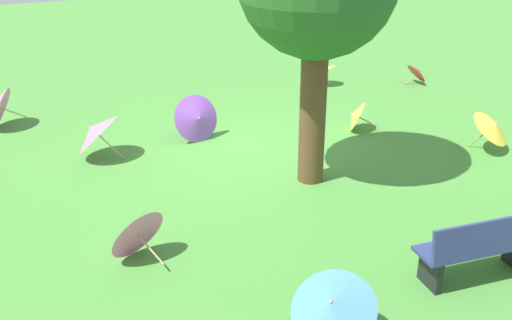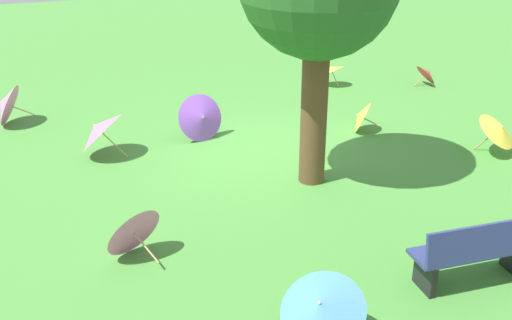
# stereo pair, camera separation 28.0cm
# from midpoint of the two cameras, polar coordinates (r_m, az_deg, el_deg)

# --- Properties ---
(ground) EXTENTS (40.00, 40.00, 0.00)m
(ground) POSITION_cam_midpoint_polar(r_m,az_deg,el_deg) (11.05, 1.27, 0.54)
(ground) COLOR #478C38
(park_bench) EXTENTS (1.63, 0.61, 0.90)m
(park_bench) POSITION_cam_midpoint_polar(r_m,az_deg,el_deg) (7.78, 21.46, -8.18)
(park_bench) COLOR navy
(park_bench) RESTS_ON ground
(parasol_yellow_0) EXTENTS (0.70, 0.75, 0.65)m
(parasol_yellow_0) POSITION_cam_midpoint_polar(r_m,az_deg,el_deg) (12.25, 10.60, 4.15)
(parasol_yellow_0) COLOR tan
(parasol_yellow_0) RESTS_ON ground
(parasol_yellow_1) EXTENTS (1.06, 1.04, 0.81)m
(parasol_yellow_1) POSITION_cam_midpoint_polar(r_m,az_deg,el_deg) (11.79, 22.95, 2.73)
(parasol_yellow_1) COLOR tan
(parasol_yellow_1) RESTS_ON ground
(parasol_pink_0) EXTENTS (0.94, 0.92, 0.80)m
(parasol_pink_0) POSITION_cam_midpoint_polar(r_m,az_deg,el_deg) (7.98, -10.98, -6.51)
(parasol_pink_0) COLOR tan
(parasol_pink_0) RESTS_ON ground
(parasol_yellow_2) EXTENTS (0.88, 0.88, 0.65)m
(parasol_yellow_2) POSITION_cam_midpoint_polar(r_m,az_deg,el_deg) (15.23, 7.74, 8.62)
(parasol_yellow_2) COLOR tan
(parasol_yellow_2) RESTS_ON ground
(parasol_red_0) EXTENTS (0.62, 0.65, 0.58)m
(parasol_red_0) POSITION_cam_midpoint_polar(r_m,az_deg,el_deg) (15.81, 16.61, 8.00)
(parasol_red_0) COLOR tan
(parasol_red_0) RESTS_ON ground
(parasol_purple_0) EXTENTS (1.00, 0.87, 0.92)m
(parasol_purple_0) POSITION_cam_midpoint_polar(r_m,az_deg,el_deg) (11.60, -4.54, 4.07)
(parasol_purple_0) COLOR tan
(parasol_purple_0) RESTS_ON ground
(parasol_pink_1) EXTENTS (1.19, 1.24, 0.93)m
(parasol_pink_1) POSITION_cam_midpoint_polar(r_m,az_deg,el_deg) (11.13, -14.20, 2.89)
(parasol_pink_1) COLOR tan
(parasol_pink_1) RESTS_ON ground
(parasol_blue_1) EXTENTS (1.26, 1.27, 0.86)m
(parasol_blue_1) POSITION_cam_midpoint_polar(r_m,az_deg,el_deg) (6.33, 7.58, -13.84)
(parasol_blue_1) COLOR tan
(parasol_blue_1) RESTS_ON ground
(parasol_pink_2) EXTENTS (0.95, 1.04, 0.91)m
(parasol_pink_2) POSITION_cam_midpoint_polar(r_m,az_deg,el_deg) (13.37, -22.39, 5.00)
(parasol_pink_2) COLOR tan
(parasol_pink_2) RESTS_ON ground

